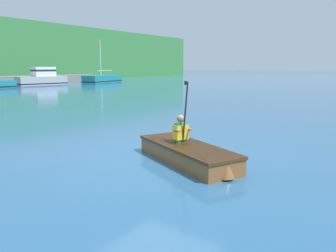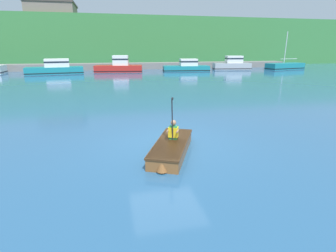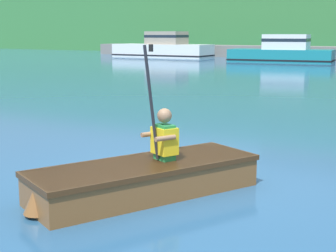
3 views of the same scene
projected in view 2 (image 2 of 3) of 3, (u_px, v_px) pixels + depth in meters
The scene contains 12 objects.
ground_plane at pixel (166, 144), 8.78m from camera, with size 300.00×300.00×0.00m, color #28567F.
shoreline_ridge at pixel (116, 42), 52.38m from camera, with size 120.00×20.00×8.30m.
waterfront_warehouse_left at pixel (55, 35), 45.12m from camera, with size 7.60×7.81×10.26m.
waterfront_office_block_center at pixel (141, 43), 48.70m from camera, with size 8.74×7.80×7.85m.
marina_dock at pixel (120, 66), 38.90m from camera, with size 52.89×2.40×0.90m.
moored_boat_dock_west_inner at pixel (285, 66), 39.00m from camera, with size 6.44×3.31×5.32m.
moored_boat_dock_center_near at pixel (119, 66), 34.53m from camera, with size 6.41×3.04×2.12m.
moored_boat_dock_center_far at pixel (232, 64), 38.29m from camera, with size 5.60×2.45×1.96m.
moored_boat_dock_east_inner at pixel (187, 67), 35.95m from camera, with size 6.46×2.63×1.62m.
moored_boat_dock_east_end at pixel (56, 68), 32.26m from camera, with size 6.92×3.19×1.78m.
rowboat_foreground at pixel (171, 147), 7.88m from camera, with size 1.95×2.84×0.38m.
person_paddler at pixel (173, 130), 8.02m from camera, with size 0.43×0.43×1.34m.
Camera 2 is at (-1.74, -8.05, 3.10)m, focal length 28.00 mm.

